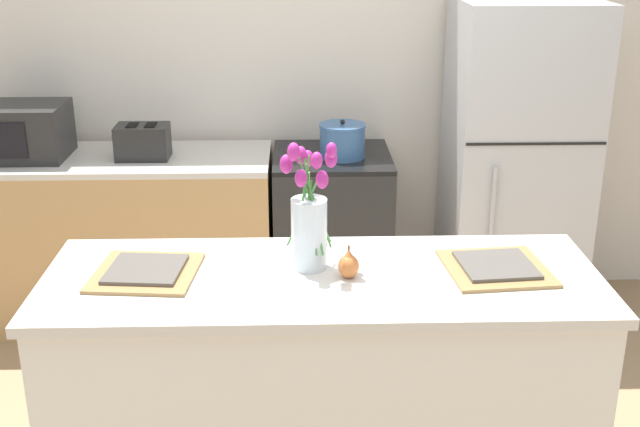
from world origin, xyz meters
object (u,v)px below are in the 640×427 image
toaster (143,142)px  refrigerator (515,165)px  plate_setting_right (496,267)px  flower_vase (309,220)px  microwave (17,131)px  cooking_pot (342,141)px  plate_setting_left (146,271)px  pear_figurine (349,265)px  stove_range (332,236)px

toaster → refrigerator: bearing=1.0°
plate_setting_right → toaster: size_ratio=1.26×
flower_vase → microwave: bearing=133.2°
refrigerator → toaster: (-1.90, -0.03, 0.15)m
cooking_pot → flower_vase: bearing=-97.3°
plate_setting_left → microwave: (-0.91, 1.57, 0.07)m
plate_setting_right → cooking_pot: 1.58m
pear_figurine → microwave: (-1.56, 1.62, 0.03)m
plate_setting_left → plate_setting_right: 1.14m
plate_setting_left → cooking_pot: size_ratio=1.50×
stove_range → toaster: bearing=-178.0°
toaster → cooking_pot: 1.00m
pear_figurine → plate_setting_left: (-0.65, 0.04, -0.03)m
plate_setting_left → refrigerator: bearing=44.2°
pear_figurine → cooking_pot: 1.57m
pear_figurine → stove_range: bearing=89.4°
flower_vase → plate_setting_left: flower_vase is taller
pear_figurine → plate_setting_right: (0.49, 0.04, -0.03)m
cooking_pot → toaster: bearing=179.3°
refrigerator → flower_vase: refrigerator is taller
refrigerator → flower_vase: 1.90m
plate_setting_right → stove_range: bearing=106.6°
refrigerator → plate_setting_right: (-0.48, -1.57, 0.13)m
pear_figurine → toaster: bearing=120.6°
flower_vase → pear_figurine: bearing=-34.4°
plate_setting_right → toaster: bearing=132.7°
stove_range → microwave: 1.68m
plate_setting_left → toaster: toaster is taller
toaster → flower_vase: bearing=-61.6°
stove_range → plate_setting_left: bearing=-113.0°
flower_vase → cooking_pot: (0.19, 1.49, -0.14)m
stove_range → cooking_pot: cooking_pot is taller
stove_range → cooking_pot: 0.54m
flower_vase → cooking_pot: bearing=82.7°
pear_figurine → toaster: 1.84m
refrigerator → flower_vase: (-1.09, -1.53, 0.29)m
flower_vase → plate_setting_right: bearing=-3.9°
refrigerator → pear_figurine: bearing=-120.9°
refrigerator → plate_setting_right: refrigerator is taller
flower_vase → plate_setting_right: 0.63m
pear_figurine → flower_vase: bearing=145.6°
toaster → plate_setting_right: bearing=-47.3°
pear_figurine → plate_setting_left: size_ratio=0.31×
pear_figurine → toaster: size_ratio=0.39×
stove_range → cooking_pot: (0.05, -0.05, 0.53)m
refrigerator → cooking_pot: (-0.90, -0.05, 0.15)m
stove_range → toaster: 1.09m
flower_vase → pear_figurine: flower_vase is taller
plate_setting_right → flower_vase: bearing=176.1°
plate_setting_left → flower_vase: bearing=4.5°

